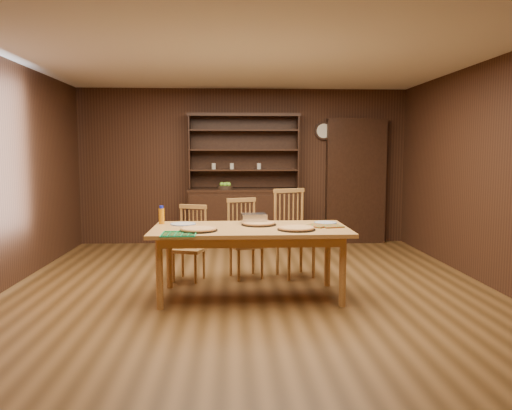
{
  "coord_description": "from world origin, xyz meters",
  "views": [
    {
      "loc": [
        -0.21,
        -5.46,
        1.54
      ],
      "look_at": [
        0.08,
        0.4,
        0.92
      ],
      "focal_mm": 35.0,
      "sensor_mm": 36.0,
      "label": 1
    }
  ],
  "objects": [
    {
      "name": "floor",
      "position": [
        0.0,
        0.0,
        0.0
      ],
      "size": [
        6.0,
        6.0,
        0.0
      ],
      "primitive_type": "plane",
      "color": "brown",
      "rests_on": "ground"
    },
    {
      "name": "plate_right",
      "position": [
        0.83,
        -0.01,
        0.76
      ],
      "size": [
        0.25,
        0.25,
        0.02
      ],
      "color": "white",
      "rests_on": "dining_table"
    },
    {
      "name": "fruit_bowl",
      "position": [
        -0.31,
        2.69,
        0.99
      ],
      "size": [
        0.26,
        0.26,
        0.12
      ],
      "color": "black",
      "rests_on": "china_hutch"
    },
    {
      "name": "juice_bottle",
      "position": [
        -0.99,
        0.06,
        0.84
      ],
      "size": [
        0.06,
        0.06,
        0.2
      ],
      "color": "orange",
      "rests_on": "dining_table"
    },
    {
      "name": "pot_holder_b",
      "position": [
        0.71,
        -0.23,
        0.76
      ],
      "size": [
        0.31,
        0.31,
        0.02
      ],
      "primitive_type": "cube",
      "rotation": [
        0.0,
        0.0,
        -0.75
      ],
      "color": "#AE1C13",
      "rests_on": "dining_table"
    },
    {
      "name": "china_hutch",
      "position": [
        -0.0,
        2.75,
        0.6
      ],
      "size": [
        1.84,
        0.52,
        2.17
      ],
      "color": "black",
      "rests_on": "floor"
    },
    {
      "name": "pizza_left",
      "position": [
        -0.54,
        -0.47,
        0.77
      ],
      "size": [
        0.39,
        0.39,
        0.04
      ],
      "color": "black",
      "rests_on": "dining_table"
    },
    {
      "name": "wall_clock",
      "position": [
        1.35,
        2.96,
        1.9
      ],
      "size": [
        0.3,
        0.05,
        0.3
      ],
      "color": "black",
      "rests_on": "room_shell"
    },
    {
      "name": "chair_left",
      "position": [
        -0.71,
        0.53,
        0.48
      ],
      "size": [
        0.46,
        0.45,
        0.91
      ],
      "rotation": [
        0.0,
        0.0,
        -0.33
      ],
      "color": "#BB7E40",
      "rests_on": "floor"
    },
    {
      "name": "chair_center",
      "position": [
        -0.06,
        0.63,
        0.51
      ],
      "size": [
        0.5,
        0.49,
        0.97
      ],
      "rotation": [
        0.0,
        0.0,
        0.35
      ],
      "color": "#BB7E40",
      "rests_on": "floor"
    },
    {
      "name": "foil_dish",
      "position": [
        0.03,
        0.03,
        0.81
      ],
      "size": [
        0.3,
        0.23,
        0.11
      ],
      "primitive_type": "cube",
      "rotation": [
        0.0,
        0.0,
        0.13
      ],
      "color": "silver",
      "rests_on": "dining_table"
    },
    {
      "name": "doorway",
      "position": [
        1.9,
        2.9,
        1.05
      ],
      "size": [
        1.0,
        0.18,
        2.1
      ],
      "primitive_type": "cube",
      "color": "black",
      "rests_on": "floor"
    },
    {
      "name": "plate_left",
      "position": [
        -0.74,
        -0.03,
        0.76
      ],
      "size": [
        0.28,
        0.28,
        0.02
      ],
      "color": "white",
      "rests_on": "dining_table"
    },
    {
      "name": "chair_right",
      "position": [
        0.55,
        0.67,
        0.58
      ],
      "size": [
        0.57,
        0.56,
        1.09
      ],
      "rotation": [
        0.0,
        0.0,
        0.36
      ],
      "color": "#BB7E40",
      "rests_on": "floor"
    },
    {
      "name": "cooling_rack",
      "position": [
        -0.72,
        -0.69,
        0.76
      ],
      "size": [
        0.34,
        0.34,
        0.01
      ],
      "primitive_type": null,
      "rotation": [
        0.0,
        0.0,
        0.07
      ],
      "color": "#0B954D",
      "rests_on": "dining_table"
    },
    {
      "name": "room_shell",
      "position": [
        0.0,
        0.0,
        1.58
      ],
      "size": [
        6.0,
        6.0,
        6.0
      ],
      "color": "silver",
      "rests_on": "floor"
    },
    {
      "name": "pizza_right",
      "position": [
        0.45,
        -0.46,
        0.77
      ],
      "size": [
        0.39,
        0.39,
        0.04
      ],
      "color": "black",
      "rests_on": "dining_table"
    },
    {
      "name": "pot_holder_a",
      "position": [
        0.85,
        -0.27,
        0.76
      ],
      "size": [
        0.25,
        0.25,
        0.02
      ],
      "primitive_type": "cube",
      "rotation": [
        0.0,
        0.0,
        0.23
      ],
      "color": "#AE1C13",
      "rests_on": "dining_table"
    },
    {
      "name": "pizza_center",
      "position": [
        0.09,
        -0.09,
        0.77
      ],
      "size": [
        0.38,
        0.38,
        0.04
      ],
      "color": "black",
      "rests_on": "dining_table"
    },
    {
      "name": "dining_table",
      "position": [
        -0.01,
        -0.25,
        0.68
      ],
      "size": [
        2.06,
        1.03,
        0.75
      ],
      "color": "#C38943",
      "rests_on": "floor"
    }
  ]
}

